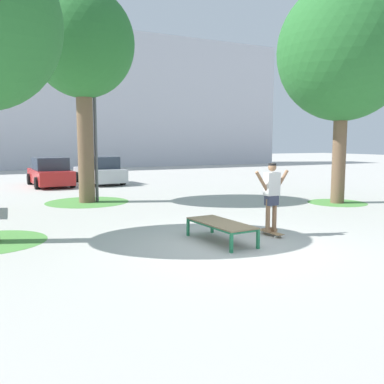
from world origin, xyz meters
The scene contains 12 objects.
ground_plane centered at (0.00, 0.00, 0.00)m, with size 120.00×120.00×0.00m, color #B7B5AD.
building_facade centered at (2.73, 31.13, 6.09)m, with size 40.81×4.00×12.18m, color silver.
skate_box centered at (0.05, 0.51, 0.41)m, with size 0.88×1.94×0.46m.
skateboard centered at (1.49, 0.54, 0.08)m, with size 0.21×0.80×0.09m.
skater centered at (1.49, 0.55, 1.07)m, with size 1.00×0.29×1.69m.
tree_near_right centered at (7.15, 3.95, 5.55)m, with size 4.79×4.79×8.09m.
grass_patch_near_right centered at (7.15, 3.95, 0.00)m, with size 2.19×2.19×0.01m, color #519342.
tree_mid_back centered at (-1.32, 8.34, 5.82)m, with size 3.81×3.81×7.92m.
grass_patch_mid_back centered at (-1.32, 8.34, 0.00)m, with size 3.14×3.14×0.01m, color #519342.
car_red centered at (-1.76, 15.13, 0.69)m, with size 2.06×4.27×1.50m.
car_silver centered at (0.88, 15.30, 0.69)m, with size 2.20×4.34×1.50m.
light_post centered at (-0.94, 8.33, 3.83)m, with size 0.36×0.36×5.83m.
Camera 1 is at (-4.72, -7.64, 2.29)m, focal length 38.98 mm.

